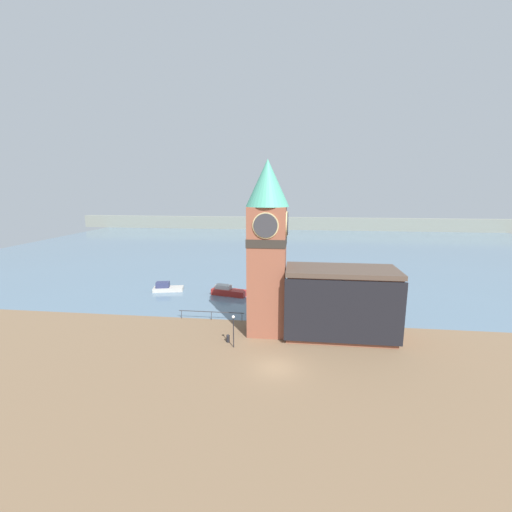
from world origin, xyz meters
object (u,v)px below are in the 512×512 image
(boat_near, at_px, (228,291))
(boat_far, at_px, (167,288))
(clock_tower, at_px, (267,244))
(lamp_post, at_px, (233,325))
(pier_building, at_px, (340,303))
(mooring_bollard_near, at_px, (228,338))

(boat_near, bearing_deg, boat_far, -171.72)
(clock_tower, distance_m, boat_far, 24.51)
(clock_tower, bearing_deg, boat_near, 118.80)
(boat_far, height_order, lamp_post, lamp_post)
(pier_building, distance_m, boat_far, 29.62)
(pier_building, bearing_deg, boat_near, 138.88)
(pier_building, xyz_separation_m, mooring_bollard_near, (-12.04, -3.01, -3.44))
(pier_building, relative_size, mooring_bollard_near, 13.88)
(boat_near, distance_m, lamp_post, 18.16)
(clock_tower, bearing_deg, lamp_post, -124.64)
(boat_far, height_order, mooring_bollard_near, boat_far)
(clock_tower, xyz_separation_m, pier_building, (8.14, -0.28, -6.35))
(boat_near, bearing_deg, mooring_bollard_near, -64.92)
(boat_far, distance_m, lamp_post, 23.60)
(clock_tower, relative_size, lamp_post, 5.51)
(boat_near, relative_size, boat_far, 1.14)
(clock_tower, relative_size, boat_near, 3.39)
(pier_building, xyz_separation_m, boat_far, (-25.68, 14.38, -3.37))
(pier_building, bearing_deg, lamp_post, -159.64)
(clock_tower, height_order, pier_building, clock_tower)
(boat_near, xyz_separation_m, mooring_bollard_near, (3.33, -16.42, -0.13))
(boat_far, bearing_deg, lamp_post, -64.58)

